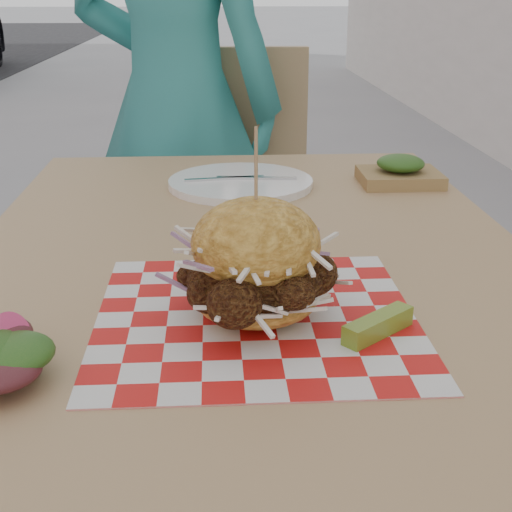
% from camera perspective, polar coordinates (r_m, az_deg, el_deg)
% --- Properties ---
extents(ground, '(80.00, 80.00, 0.00)m').
position_cam_1_polar(ground, '(1.71, -6.48, -19.57)').
color(ground, gray).
rests_on(ground, ground).
extents(diner, '(0.70, 0.60, 1.62)m').
position_cam_1_polar(diner, '(1.95, -6.46, 12.05)').
color(diner, teal).
rests_on(diner, ground).
extents(patio_table, '(0.80, 1.20, 0.75)m').
position_cam_1_polar(patio_table, '(1.05, -0.47, -3.43)').
color(patio_table, tan).
rests_on(patio_table, ground).
extents(patio_chair, '(0.43, 0.44, 0.95)m').
position_cam_1_polar(patio_chair, '(1.95, -1.78, 4.42)').
color(patio_chair, tan).
rests_on(patio_chair, ground).
extents(paper_liner, '(0.36, 0.36, 0.00)m').
position_cam_1_polar(paper_liner, '(0.81, 0.00, -4.88)').
color(paper_liner, red).
rests_on(paper_liner, patio_table).
extents(sandwich, '(0.19, 0.19, 0.22)m').
position_cam_1_polar(sandwich, '(0.79, 0.00, -0.90)').
color(sandwich, gold).
rests_on(sandwich, paper_liner).
extents(pickle_spear, '(0.09, 0.08, 0.02)m').
position_cam_1_polar(pickle_spear, '(0.78, 9.74, -5.49)').
color(pickle_spear, olive).
rests_on(pickle_spear, paper_liner).
extents(place_setting, '(0.27, 0.27, 0.02)m').
position_cam_1_polar(place_setting, '(1.34, -1.24, 5.88)').
color(place_setting, white).
rests_on(place_setting, patio_table).
extents(kraft_tray, '(0.15, 0.12, 0.06)m').
position_cam_1_polar(kraft_tray, '(1.38, 11.45, 6.59)').
color(kraft_tray, olive).
rests_on(kraft_tray, patio_table).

